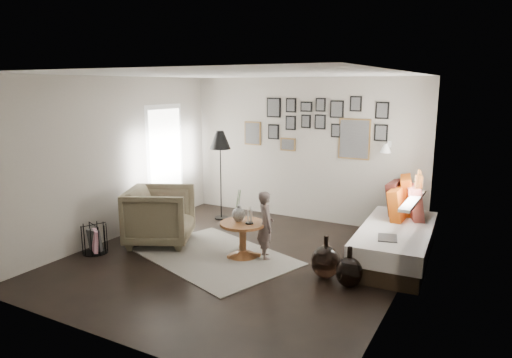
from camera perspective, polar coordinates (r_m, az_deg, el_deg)
The scene contains 23 objects.
ground at distance 6.65m, azimuth -2.48°, elevation -10.06°, with size 4.80×4.80×0.00m, color black.
wall_back at distance 8.40m, azimuth 5.92°, elevation 3.67°, with size 4.50×4.50×0.00m, color #A0998C.
wall_front at distance 4.46m, azimuth -18.76°, elevation -4.03°, with size 4.50×4.50×0.00m, color #A0998C.
wall_left at distance 7.68m, azimuth -17.12°, elevation 2.46°, with size 4.80×4.80×0.00m, color #A0998C.
wall_right at distance 5.49m, azimuth 17.96°, elevation -1.10°, with size 4.80×4.80×0.00m, color #A0998C.
ceiling at distance 6.18m, azimuth -2.69°, elevation 12.96°, with size 4.80×4.80×0.00m, color white.
door_left at distance 8.58m, azimuth -11.25°, elevation 1.98°, with size 0.00×2.14×2.14m.
window_right at distance 6.88m, azimuth 19.28°, elevation -1.84°, with size 0.15×1.32×1.30m.
gallery_wall at distance 8.23m, azimuth 7.79°, elevation 6.56°, with size 2.74×0.03×1.08m.
wall_sconce at distance 7.66m, azimuth 15.93°, elevation 3.74°, with size 0.18×0.36×0.16m.
rug at distance 6.78m, azimuth -5.12°, elevation -9.60°, with size 2.24×1.57×0.01m, color beige.
pedestal_table at distance 6.68m, azimuth -1.66°, elevation -7.74°, with size 0.66×0.66×0.52m.
vase at distance 6.61m, azimuth -2.20°, elevation -4.12°, with size 0.19×0.19×0.47m.
candles at distance 6.51m, azimuth -0.84°, elevation -4.60°, with size 0.11×0.11×0.24m.
daybed at distance 6.91m, azimuth 17.27°, elevation -6.86°, with size 1.05×2.27×1.07m.
magazine_on_daybed at distance 6.24m, azimuth 16.12°, elevation -7.09°, with size 0.24×0.33×0.02m, color black.
armchair at distance 7.34m, azimuth -11.89°, elevation -4.50°, with size 0.96×0.99×0.90m, color brown.
armchair_cushion at distance 7.35m, azimuth -11.46°, elevation -4.20°, with size 0.41×0.41×0.10m, color silver.
floor_lamp at distance 8.33m, azimuth -4.50°, elevation 4.47°, with size 0.38×0.38×1.65m.
magazine_basket at distance 7.24m, azimuth -19.53°, elevation -7.08°, with size 0.45×0.45×0.44m.
demijohn_large at distance 6.06m, azimuth 8.69°, elevation -10.17°, with size 0.38×0.38×0.57m.
demijohn_small at distance 5.86m, azimuth 11.55°, elevation -11.31°, with size 0.33×0.33×0.52m.
child at distance 6.56m, azimuth 1.22°, elevation -5.78°, with size 0.36×0.24×0.99m, color #534542.
Camera 1 is at (3.20, -5.28, 2.46)m, focal length 32.00 mm.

